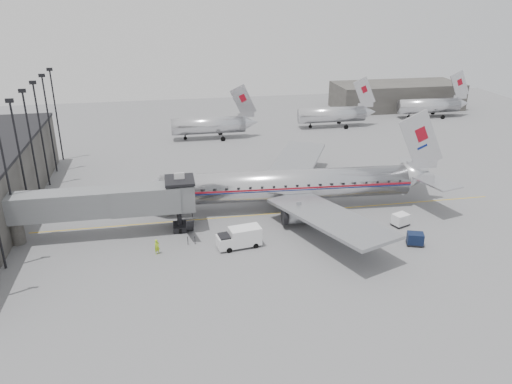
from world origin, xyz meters
The scene contains 13 objects.
ground centered at (0.00, 0.00, 0.00)m, with size 160.00×160.00×0.00m, color slate.
hangar centered at (45.00, 60.00, 3.00)m, with size 30.00×12.00×6.00m, color #3B3935.
apron_line centered at (3.00, 6.00, 0.01)m, with size 0.15×60.00×0.01m, color gold.
jet_bridge centered at (-16.66, 3.67, 4.18)m, with size 21.00×6.20×7.10m.
floodlight_masts centered at (-27.50, 13.00, 8.36)m, with size 0.90×42.25×15.25m.
distant_aircraft_near centered at (-1.79, 42.00, 2.73)m, with size 16.39×3.20×10.26m.
distant_aircraft_mid centered at (24.21, 46.00, 2.73)m, with size 16.39×3.20×10.26m.
distant_aircraft_far centered at (48.21, 50.00, 2.73)m, with size 16.39×3.20×10.26m.
airliner centered at (5.54, 7.49, 3.20)m, with size 40.31×37.27×12.74m.
service_van centered at (-2.93, -2.01, 1.21)m, with size 5.12×2.60×2.30m.
baggage_cart_navy centered at (16.59, -5.22, 0.77)m, with size 2.22×1.95×1.46m.
baggage_cart_white centered at (17.19, -0.29, 0.81)m, with size 2.33×2.06×1.52m.
ramp_worker centered at (-12.00, -1.88, 0.86)m, with size 0.63×0.41×1.72m, color #A7D419.
Camera 1 is at (-10.33, -50.90, 26.94)m, focal length 35.00 mm.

